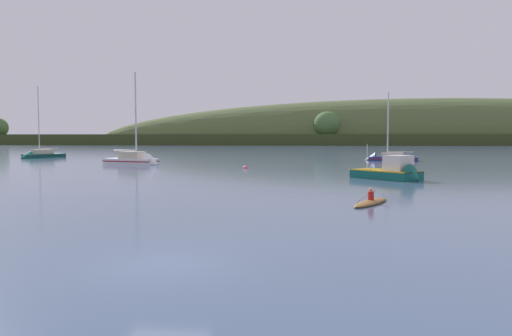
{
  "coord_description": "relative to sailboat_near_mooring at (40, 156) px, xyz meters",
  "views": [
    {
      "loc": [
        4.02,
        -13.54,
        3.62
      ],
      "look_at": [
        0.02,
        27.78,
        1.04
      ],
      "focal_mm": 34.31,
      "sensor_mm": 36.0,
      "label": 1
    }
  ],
  "objects": [
    {
      "name": "far_shoreline_hill",
      "position": [
        110.87,
        178.38,
        -0.01
      ],
      "size": [
        458.56,
        64.28,
        48.08
      ],
      "rotation": [
        0.0,
        0.0,
        -0.0
      ],
      "color": "#35401E",
      "rests_on": "ground"
    },
    {
      "name": "sailboat_far_left",
      "position": [
        24.21,
        -18.36,
        0.01
      ],
      "size": [
        8.7,
        5.4,
        13.72
      ],
      "rotation": [
        0.0,
        0.0,
        5.95
      ],
      "color": "white",
      "rests_on": "ground"
    },
    {
      "name": "canoe_with_paddler",
      "position": [
        50.32,
        -55.49,
        -0.22
      ],
      "size": [
        2.83,
        4.28,
        1.02
      ],
      "rotation": [
        0.0,
        0.0,
        1.08
      ],
      "color": "brown",
      "rests_on": "ground"
    },
    {
      "name": "sailboat_midwater_white",
      "position": [
        59.64,
        -3.91,
        -0.18
      ],
      "size": [
        8.74,
        4.91,
        12.12
      ],
      "rotation": [
        0.0,
        0.0,
        2.89
      ],
      "color": "navy",
      "rests_on": "ground"
    },
    {
      "name": "sailboat_near_mooring",
      "position": [
        0.0,
        0.0,
        0.0
      ],
      "size": [
        5.83,
        8.35,
        13.72
      ],
      "rotation": [
        0.0,
        0.0,
        4.24
      ],
      "color": "#0F564C",
      "rests_on": "ground"
    },
    {
      "name": "ground",
      "position": [
        42.6,
        -69.0,
        -0.31
      ],
      "size": [
        1400.0,
        1400.0,
        0.0
      ],
      "primitive_type": "plane",
      "color": "#425675"
    },
    {
      "name": "mooring_buoy_midchannel",
      "position": [
        39.85,
        -25.32,
        -0.31
      ],
      "size": [
        0.71,
        0.71,
        0.79
      ],
      "color": "#E06675",
      "rests_on": "ground"
    },
    {
      "name": "fishing_boat_moored",
      "position": [
        54.33,
        -39.41,
        0.11
      ],
      "size": [
        6.22,
        6.43,
        4.1
      ],
      "rotation": [
        0.0,
        0.0,
        5.46
      ],
      "color": "#0F564C",
      "rests_on": "ground"
    }
  ]
}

